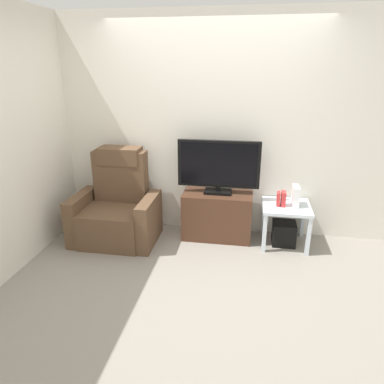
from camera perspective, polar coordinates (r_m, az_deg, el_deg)
ground_plane at (r=3.69m, az=1.14°, el=-13.09°), size 6.40×6.40×0.00m
wall_back at (r=4.27m, az=3.49°, el=10.34°), size 6.40×0.06×2.60m
wall_side at (r=3.90m, az=-27.43°, el=7.25°), size 0.06×4.48×2.60m
tv_stand at (r=4.30m, az=4.09°, el=-3.77°), size 0.82×0.41×0.57m
television at (r=4.11m, az=4.32°, el=4.24°), size 0.96×0.20×0.63m
recliner_armchair at (r=4.33m, az=-12.05°, el=-2.73°), size 0.98×0.78×1.08m
side_table at (r=4.21m, az=14.95°, el=-3.08°), size 0.54×0.54×0.49m
subwoofer_box at (r=4.33m, az=14.63°, el=-6.47°), size 0.27×0.27×0.27m
book_leftmost at (r=4.13m, az=13.79°, el=-1.07°), size 0.03×0.11×0.16m
book_middle at (r=4.13m, az=14.56°, el=-1.06°), size 0.05×0.12×0.17m
game_console at (r=4.16m, az=16.40°, el=-0.61°), size 0.07×0.20×0.23m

